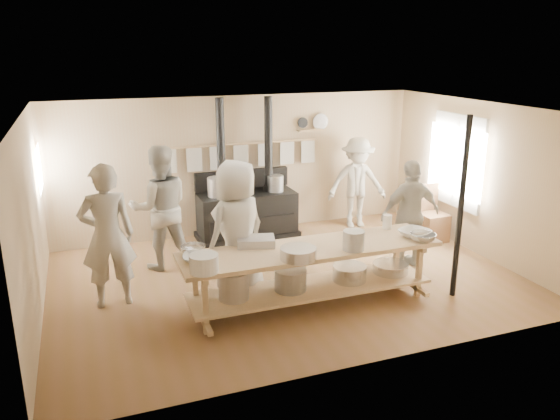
{
  "coord_description": "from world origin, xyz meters",
  "views": [
    {
      "loc": [
        -2.8,
        -7.25,
        3.47
      ],
      "look_at": [
        -0.04,
        0.2,
        1.07
      ],
      "focal_mm": 35.0,
      "sensor_mm": 36.0,
      "label": 1
    }
  ],
  "objects_px": {
    "cook_by_window": "(357,183)",
    "cook_right": "(410,214)",
    "cook_left": "(160,208)",
    "chair": "(431,224)",
    "cook_far_left": "(107,236)",
    "stove": "(246,210)",
    "cook_center": "(237,231)",
    "roasting_pan": "(256,241)",
    "prep_table": "(310,270)"
  },
  "relations": [
    {
      "from": "prep_table",
      "to": "cook_center",
      "type": "bearing_deg",
      "value": 147.25
    },
    {
      "from": "cook_far_left",
      "to": "cook_right",
      "type": "bearing_deg",
      "value": 175.7
    },
    {
      "from": "stove",
      "to": "cook_center",
      "type": "bearing_deg",
      "value": -109.58
    },
    {
      "from": "chair",
      "to": "cook_center",
      "type": "bearing_deg",
      "value": -166.3
    },
    {
      "from": "stove",
      "to": "cook_center",
      "type": "xyz_separation_m",
      "value": [
        -0.87,
        -2.46,
        0.48
      ]
    },
    {
      "from": "cook_by_window",
      "to": "roasting_pan",
      "type": "xyz_separation_m",
      "value": [
        -2.89,
        -2.52,
        0.02
      ]
    },
    {
      "from": "prep_table",
      "to": "roasting_pan",
      "type": "bearing_deg",
      "value": 153.91
    },
    {
      "from": "cook_right",
      "to": "cook_by_window",
      "type": "relative_size",
      "value": 0.99
    },
    {
      "from": "roasting_pan",
      "to": "cook_center",
      "type": "bearing_deg",
      "value": 130.61
    },
    {
      "from": "cook_left",
      "to": "cook_by_window",
      "type": "bearing_deg",
      "value": -167.96
    },
    {
      "from": "cook_far_left",
      "to": "cook_center",
      "type": "distance_m",
      "value": 1.75
    },
    {
      "from": "cook_center",
      "to": "cook_right",
      "type": "height_order",
      "value": "cook_center"
    },
    {
      "from": "stove",
      "to": "cook_left",
      "type": "distance_m",
      "value": 2.0
    },
    {
      "from": "stove",
      "to": "roasting_pan",
      "type": "height_order",
      "value": "stove"
    },
    {
      "from": "cook_left",
      "to": "cook_right",
      "type": "xyz_separation_m",
      "value": [
        3.76,
        -1.34,
        -0.12
      ]
    },
    {
      "from": "roasting_pan",
      "to": "cook_left",
      "type": "bearing_deg",
      "value": 120.37
    },
    {
      "from": "cook_left",
      "to": "cook_right",
      "type": "bearing_deg",
      "value": 161.32
    },
    {
      "from": "cook_left",
      "to": "cook_center",
      "type": "distance_m",
      "value": 1.73
    },
    {
      "from": "cook_right",
      "to": "roasting_pan",
      "type": "height_order",
      "value": "cook_right"
    },
    {
      "from": "cook_far_left",
      "to": "cook_left",
      "type": "xyz_separation_m",
      "value": [
        0.87,
        1.12,
        -0.0
      ]
    },
    {
      "from": "stove",
      "to": "cook_far_left",
      "type": "distance_m",
      "value": 3.33
    },
    {
      "from": "cook_left",
      "to": "cook_by_window",
      "type": "relative_size",
      "value": 1.12
    },
    {
      "from": "cook_far_left",
      "to": "cook_left",
      "type": "relative_size",
      "value": 1.0
    },
    {
      "from": "cook_by_window",
      "to": "cook_right",
      "type": "bearing_deg",
      "value": -81.25
    },
    {
      "from": "chair",
      "to": "roasting_pan",
      "type": "relative_size",
      "value": 2.01
    },
    {
      "from": "prep_table",
      "to": "roasting_pan",
      "type": "height_order",
      "value": "roasting_pan"
    },
    {
      "from": "cook_by_window",
      "to": "stove",
      "type": "bearing_deg",
      "value": -171.22
    },
    {
      "from": "prep_table",
      "to": "cook_far_left",
      "type": "distance_m",
      "value": 2.79
    },
    {
      "from": "prep_table",
      "to": "chair",
      "type": "bearing_deg",
      "value": 27.61
    },
    {
      "from": "cook_center",
      "to": "chair",
      "type": "xyz_separation_m",
      "value": [
        4.03,
        1.09,
        -0.7
      ]
    },
    {
      "from": "cook_far_left",
      "to": "cook_center",
      "type": "relative_size",
      "value": 1.0
    },
    {
      "from": "chair",
      "to": "cook_far_left",
      "type": "bearing_deg",
      "value": -174.6
    },
    {
      "from": "cook_left",
      "to": "prep_table",
      "type": "bearing_deg",
      "value": 130.17
    },
    {
      "from": "prep_table",
      "to": "cook_far_left",
      "type": "relative_size",
      "value": 1.79
    },
    {
      "from": "cook_right",
      "to": "cook_left",
      "type": "bearing_deg",
      "value": -17.91
    },
    {
      "from": "roasting_pan",
      "to": "cook_by_window",
      "type": "bearing_deg",
      "value": 41.06
    },
    {
      "from": "roasting_pan",
      "to": "chair",
      "type": "bearing_deg",
      "value": 19.03
    },
    {
      "from": "stove",
      "to": "cook_right",
      "type": "distance_m",
      "value": 3.09
    },
    {
      "from": "chair",
      "to": "stove",
      "type": "bearing_deg",
      "value": 155.15
    },
    {
      "from": "stove",
      "to": "cook_far_left",
      "type": "bearing_deg",
      "value": -141.43
    },
    {
      "from": "cook_left",
      "to": "cook_right",
      "type": "distance_m",
      "value": 3.99
    },
    {
      "from": "chair",
      "to": "cook_by_window",
      "type": "bearing_deg",
      "value": 126.63
    },
    {
      "from": "chair",
      "to": "roasting_pan",
      "type": "distance_m",
      "value": 4.1
    },
    {
      "from": "prep_table",
      "to": "cook_right",
      "type": "xyz_separation_m",
      "value": [
        2.06,
        0.74,
        0.36
      ]
    },
    {
      "from": "stove",
      "to": "prep_table",
      "type": "xyz_separation_m",
      "value": [
        -0.0,
        -3.02,
        -0.0
      ]
    },
    {
      "from": "prep_table",
      "to": "cook_by_window",
      "type": "xyz_separation_m",
      "value": [
        2.22,
        2.85,
        0.37
      ]
    },
    {
      "from": "cook_far_left",
      "to": "cook_right",
      "type": "distance_m",
      "value": 4.64
    },
    {
      "from": "cook_center",
      "to": "prep_table",
      "type": "bearing_deg",
      "value": 120.62
    },
    {
      "from": "cook_far_left",
      "to": "stove",
      "type": "bearing_deg",
      "value": -142.98
    },
    {
      "from": "prep_table",
      "to": "cook_by_window",
      "type": "bearing_deg",
      "value": 52.09
    }
  ]
}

